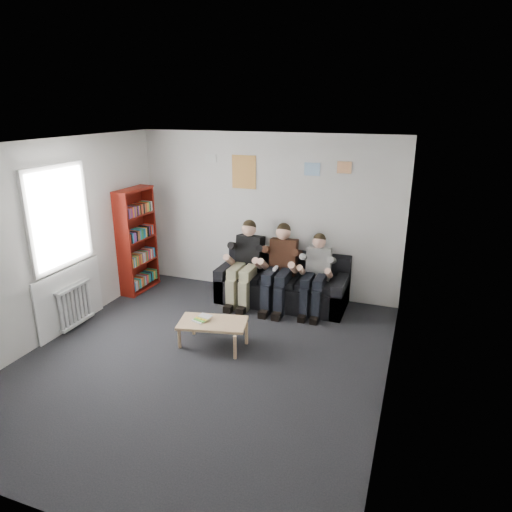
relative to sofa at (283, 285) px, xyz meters
The scene contains 14 objects.
room_shell 2.39m from the sofa, 101.36° to the right, with size 5.00×5.00×5.00m.
sofa is the anchor object (origin of this frame).
bookshelf 2.61m from the sofa, behind, with size 0.27×0.81×1.79m.
coffee_table 1.78m from the sofa, 104.83° to the right, with size 0.90×0.49×0.36m.
game_cases 1.83m from the sofa, 109.44° to the right, with size 0.22×0.20×0.05m.
person_left 0.72m from the sofa, 161.17° to the right, with size 0.43×0.92×1.35m.
person_middle 0.42m from the sofa, 90.00° to the right, with size 0.43×0.92×1.35m.
person_right 0.70m from the sofa, 18.29° to the right, with size 0.37×0.80×1.24m.
radiator 3.20m from the sofa, 143.49° to the right, with size 0.10×0.64×0.60m.
window 3.34m from the sofa, 144.26° to the right, with size 0.05×1.30×2.36m.
poster_large 1.98m from the sofa, 155.02° to the left, with size 0.42×0.01×0.55m, color #DDCD4E.
poster_blue 1.93m from the sofa, 49.52° to the left, with size 0.25×0.01×0.20m, color #429EE2.
poster_pink 2.12m from the sofa, 24.86° to the left, with size 0.22×0.01×0.18m, color #E1467F.
poster_sign 2.45m from the sofa, 164.92° to the left, with size 0.20×0.01×0.14m, color silver.
Camera 1 is at (2.41, -4.57, 3.13)m, focal length 32.00 mm.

